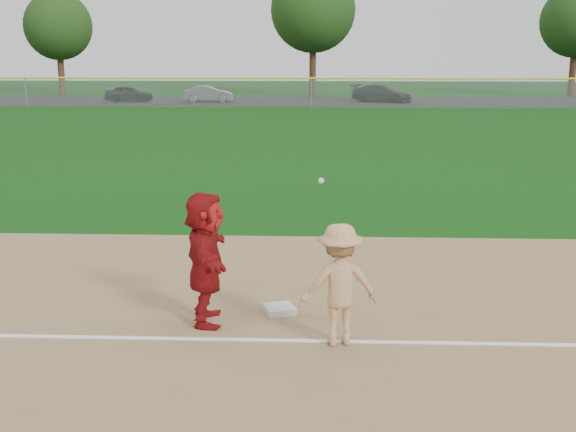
{
  "coord_description": "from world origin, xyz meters",
  "views": [
    {
      "loc": [
        0.49,
        -10.35,
        4.08
      ],
      "look_at": [
        0.0,
        1.5,
        1.3
      ],
      "focal_mm": 45.0,
      "sensor_mm": 36.0,
      "label": 1
    }
  ],
  "objects_px": {
    "car_left": "(129,93)",
    "car_mid": "(208,94)",
    "base_runner": "(206,258)",
    "first_base": "(279,309)",
    "car_right": "(382,93)"
  },
  "relations": [
    {
      "from": "base_runner",
      "to": "car_mid",
      "type": "distance_m",
      "value": 45.52
    },
    {
      "from": "car_left",
      "to": "car_right",
      "type": "relative_size",
      "value": 0.79
    },
    {
      "from": "first_base",
      "to": "car_right",
      "type": "distance_m",
      "value": 45.15
    },
    {
      "from": "first_base",
      "to": "car_right",
      "type": "height_order",
      "value": "car_right"
    },
    {
      "from": "first_base",
      "to": "base_runner",
      "type": "distance_m",
      "value": 1.51
    },
    {
      "from": "base_runner",
      "to": "car_right",
      "type": "height_order",
      "value": "base_runner"
    },
    {
      "from": "car_left",
      "to": "car_right",
      "type": "height_order",
      "value": "car_right"
    },
    {
      "from": "car_mid",
      "to": "car_right",
      "type": "distance_m",
      "value": 13.2
    },
    {
      "from": "car_left",
      "to": "car_mid",
      "type": "xyz_separation_m",
      "value": [
        6.13,
        -0.15,
        -0.0
      ]
    },
    {
      "from": "first_base",
      "to": "car_left",
      "type": "relative_size",
      "value": 0.12
    },
    {
      "from": "car_right",
      "to": "car_left",
      "type": "bearing_deg",
      "value": 113.11
    },
    {
      "from": "base_runner",
      "to": "car_left",
      "type": "distance_m",
      "value": 46.96
    },
    {
      "from": "first_base",
      "to": "car_left",
      "type": "height_order",
      "value": "car_left"
    },
    {
      "from": "car_right",
      "to": "first_base",
      "type": "bearing_deg",
      "value": -164.09
    },
    {
      "from": "first_base",
      "to": "base_runner",
      "type": "bearing_deg",
      "value": -157.18
    }
  ]
}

